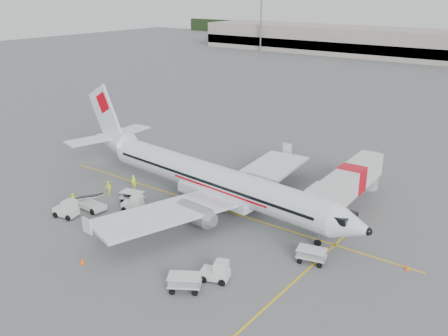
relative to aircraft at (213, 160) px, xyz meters
The scene contains 22 objects.
ground 5.26m from the aircraft, 96.87° to the right, with size 360.00×360.00×0.00m, color #56595B.
stripe_lead 5.25m from the aircraft, 96.87° to the right, with size 44.00×0.20×0.01m, color yellow.
stripe_cross 17.00m from the aircraft, 30.15° to the right, with size 0.20×20.00×0.01m, color yellow.
terminal_west 135.90m from the aircraft, 107.12° to the left, with size 110.00×22.00×9.00m, color gray, non-canonical shape.
mast_west 137.22m from the aircraft, 120.71° to the left, with size 3.20×1.20×22.00m, color slate, non-canonical shape.
aircraft is the anchor object (origin of this frame).
jet_bridge 14.61m from the aircraft, 35.40° to the left, with size 3.24×17.26×4.53m, color silver, non-canonical shape.
belt_loader 13.55m from the aircraft, 140.39° to the right, with size 4.94×1.85×2.67m, color silver, non-canonical shape.
tug_fore 14.85m from the aircraft, 51.67° to the right, with size 2.24×1.28×1.73m, color silver, non-canonical shape.
tug_mid 9.53m from the aircraft, 136.51° to the right, with size 2.18×1.25×1.68m, color silver, non-canonical shape.
tug_aft 15.73m from the aircraft, 133.77° to the right, with size 2.40×1.38×1.86m, color silver, non-canonical shape.
cart_loaded_a 5.07m from the aircraft, 95.39° to the right, with size 2.52×1.49×1.31m, color silver, non-canonical shape.
cart_loaded_b 10.03m from the aircraft, 150.14° to the right, with size 2.42×1.43×1.26m, color silver, non-canonical shape.
cart_empty_a 16.39m from the aircraft, 60.30° to the right, with size 2.52×1.49×1.31m, color silver, non-canonical shape.
cart_empty_b 15.00m from the aircraft, 16.71° to the right, with size 2.44×1.44×1.27m, color silver, non-canonical shape.
cone_nose 21.18m from the aircraft, ahead, with size 0.37×0.37×0.61m, color #F65214.
cone_port 10.43m from the aircraft, 88.24° to the left, with size 0.33×0.33×0.53m, color #F65214.
cone_stbd 16.72m from the aircraft, 96.10° to the right, with size 0.43×0.43×0.70m, color #F65214.
crew_a 11.42m from the aircraft, behind, with size 0.61×0.40×1.67m, color #CFF220.
crew_b 13.12m from the aircraft, 158.79° to the right, with size 0.77×0.60×1.59m, color #CFF220.
crew_c 8.59m from the aircraft, 114.43° to the right, with size 1.05×0.60×1.62m, color #CFF220.
crew_d 15.29m from the aircraft, 140.38° to the right, with size 1.07×0.45×1.83m, color #CFF220.
Camera 1 is at (29.87, -38.08, 22.00)m, focal length 40.00 mm.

